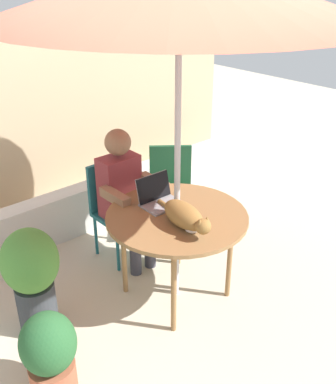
% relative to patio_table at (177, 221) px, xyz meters
% --- Properties ---
extents(ground_plane, '(14.00, 14.00, 0.00)m').
position_rel_patio_table_xyz_m(ground_plane, '(0.00, 0.00, -0.68)').
color(ground_plane, beige).
extents(fence_back, '(5.29, 0.08, 1.77)m').
position_rel_patio_table_xyz_m(fence_back, '(0.00, 2.19, 0.20)').
color(fence_back, tan).
rests_on(fence_back, ground).
extents(planter_wall_low, '(4.76, 0.20, 0.46)m').
position_rel_patio_table_xyz_m(planter_wall_low, '(0.00, 1.37, -0.45)').
color(planter_wall_low, beige).
rests_on(planter_wall_low, ground).
extents(patio_table, '(1.07, 1.07, 0.74)m').
position_rel_patio_table_xyz_m(patio_table, '(0.00, 0.00, 0.00)').
color(patio_table, olive).
rests_on(patio_table, ground).
extents(chair_occupied, '(0.40, 0.40, 0.88)m').
position_rel_patio_table_xyz_m(chair_occupied, '(0.00, 0.81, -0.17)').
color(chair_occupied, '#1E606B').
rests_on(chair_occupied, ground).
extents(chair_empty, '(0.56, 0.56, 0.88)m').
position_rel_patio_table_xyz_m(chair_empty, '(0.61, 0.75, -0.17)').
color(chair_empty, '#194C2D').
rests_on(chair_empty, ground).
extents(person_seated, '(0.48, 0.48, 1.22)m').
position_rel_patio_table_xyz_m(person_seated, '(0.00, 0.66, 0.00)').
color(person_seated, maroon).
rests_on(person_seated, ground).
extents(laptop, '(0.31, 0.26, 0.21)m').
position_rel_patio_table_xyz_m(laptop, '(0.01, 0.23, 0.12)').
color(laptop, gray).
rests_on(laptop, patio_table).
extents(cat, '(0.24, 0.65, 0.17)m').
position_rel_patio_table_xyz_m(cat, '(-0.07, -0.17, 0.14)').
color(cat, olive).
rests_on(cat, patio_table).
extents(potted_plant_near_fence, '(0.40, 0.40, 0.84)m').
position_rel_patio_table_xyz_m(potted_plant_near_fence, '(-1.02, 0.38, -0.20)').
color(potted_plant_near_fence, '#33383D').
rests_on(potted_plant_near_fence, ground).
extents(potted_plant_by_chair, '(0.34, 0.34, 0.61)m').
position_rel_patio_table_xyz_m(potted_plant_by_chair, '(-1.21, -0.20, -0.36)').
color(potted_plant_by_chair, '#9E5138').
rests_on(potted_plant_by_chair, ground).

